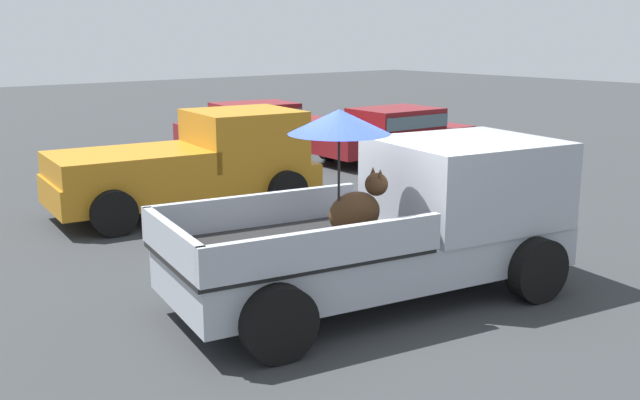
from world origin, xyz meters
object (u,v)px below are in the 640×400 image
pickup_truck_main (406,219)px  pickup_truck_red (195,164)px  parked_sedan_far (394,131)px  parked_sedan_near (257,124)px

pickup_truck_main → pickup_truck_red: size_ratio=1.06×
parked_sedan_far → parked_sedan_near: bearing=-58.5°
pickup_truck_main → pickup_truck_red: (0.20, 5.56, -0.10)m
pickup_truck_main → pickup_truck_red: bearing=98.2°
pickup_truck_main → pickup_truck_red: pickup_truck_main is taller
parked_sedan_near → parked_sedan_far: 3.93m
pickup_truck_red → parked_sedan_far: size_ratio=1.14×
pickup_truck_main → parked_sedan_near: size_ratio=1.18×
pickup_truck_red → parked_sedan_near: pickup_truck_red is taller
pickup_truck_red → parked_sedan_far: bearing=21.1°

